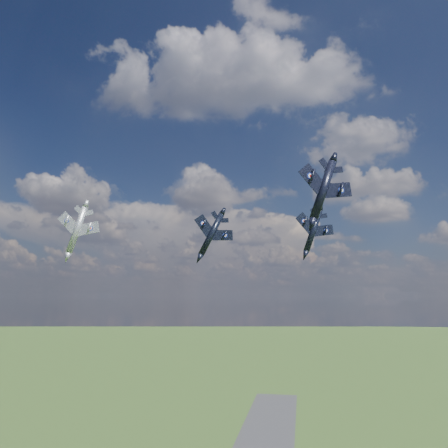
% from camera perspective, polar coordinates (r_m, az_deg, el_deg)
% --- Properties ---
extents(jet_lead_navy, '(13.27, 15.10, 6.35)m').
position_cam_1_polar(jet_lead_navy, '(86.37, -1.65, -1.34)').
color(jet_lead_navy, black).
extents(jet_right_navy, '(13.63, 15.35, 5.72)m').
position_cam_1_polar(jet_right_navy, '(64.35, 12.83, 4.36)').
color(jet_right_navy, black).
extents(jet_high_navy, '(15.28, 17.45, 6.52)m').
position_cam_1_polar(jet_high_navy, '(104.82, 11.57, -0.85)').
color(jet_high_navy, black).
extents(jet_left_silver, '(12.38, 15.70, 6.01)m').
position_cam_1_polar(jet_left_silver, '(102.43, -18.66, -0.73)').
color(jet_left_silver, gray).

